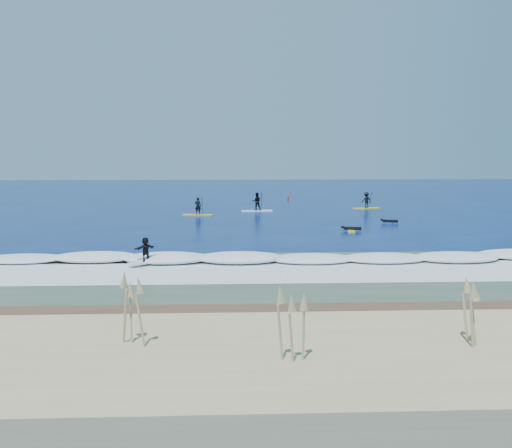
{
  "coord_description": "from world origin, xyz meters",
  "views": [
    {
      "loc": [
        -3.4,
        -40.93,
        6.05
      ],
      "look_at": [
        -1.6,
        1.42,
        0.6
      ],
      "focal_mm": 40.0,
      "sensor_mm": 36.0,
      "label": 1
    }
  ],
  "objects_px": {
    "marker_buoy": "(288,198)",
    "wave_surfer": "(145,251)",
    "sup_paddler_right": "(366,201)",
    "sup_paddler_left": "(198,209)",
    "prone_paddler_near": "(351,229)",
    "prone_paddler_far": "(389,222)",
    "sup_paddler_center": "(257,203)"
  },
  "relations": [
    {
      "from": "sup_paddler_center",
      "to": "wave_surfer",
      "type": "relative_size",
      "value": 1.74
    },
    {
      "from": "sup_paddler_right",
      "to": "prone_paddler_near",
      "type": "bearing_deg",
      "value": -122.32
    },
    {
      "from": "sup_paddler_right",
      "to": "sup_paddler_left",
      "type": "bearing_deg",
      "value": -177.73
    },
    {
      "from": "marker_buoy",
      "to": "wave_surfer",
      "type": "bearing_deg",
      "value": -105.85
    },
    {
      "from": "sup_paddler_center",
      "to": "prone_paddler_far",
      "type": "xyz_separation_m",
      "value": [
        10.72,
        -10.14,
        -0.69
      ]
    },
    {
      "from": "sup_paddler_left",
      "to": "sup_paddler_center",
      "type": "relative_size",
      "value": 0.91
    },
    {
      "from": "sup_paddler_left",
      "to": "sup_paddler_center",
      "type": "height_order",
      "value": "sup_paddler_center"
    },
    {
      "from": "sup_paddler_right",
      "to": "prone_paddler_near",
      "type": "height_order",
      "value": "sup_paddler_right"
    },
    {
      "from": "prone_paddler_near",
      "to": "prone_paddler_far",
      "type": "xyz_separation_m",
      "value": [
        4.14,
        4.42,
        -0.01
      ]
    },
    {
      "from": "sup_paddler_left",
      "to": "prone_paddler_near",
      "type": "relative_size",
      "value": 1.45
    },
    {
      "from": "sup_paddler_center",
      "to": "prone_paddler_near",
      "type": "bearing_deg",
      "value": -71.14
    },
    {
      "from": "wave_surfer",
      "to": "marker_buoy",
      "type": "bearing_deg",
      "value": 35.67
    },
    {
      "from": "sup_paddler_left",
      "to": "prone_paddler_near",
      "type": "distance_m",
      "value": 16.52
    },
    {
      "from": "sup_paddler_left",
      "to": "marker_buoy",
      "type": "xyz_separation_m",
      "value": [
        10.22,
        17.12,
        -0.36
      ]
    },
    {
      "from": "sup_paddler_right",
      "to": "wave_surfer",
      "type": "xyz_separation_m",
      "value": [
        -18.69,
        -29.21,
        0.0
      ]
    },
    {
      "from": "marker_buoy",
      "to": "prone_paddler_far",
      "type": "bearing_deg",
      "value": -75.39
    },
    {
      "from": "prone_paddler_far",
      "to": "wave_surfer",
      "type": "bearing_deg",
      "value": 151.33
    },
    {
      "from": "sup_paddler_right",
      "to": "prone_paddler_far",
      "type": "relative_size",
      "value": 1.57
    },
    {
      "from": "wave_surfer",
      "to": "prone_paddler_far",
      "type": "bearing_deg",
      "value": 5.37
    },
    {
      "from": "wave_surfer",
      "to": "sup_paddler_right",
      "type": "bearing_deg",
      "value": 18.91
    },
    {
      "from": "sup_paddler_center",
      "to": "sup_paddler_right",
      "type": "xyz_separation_m",
      "value": [
        11.62,
        1.98,
        -0.03
      ]
    },
    {
      "from": "sup_paddler_left",
      "to": "sup_paddler_right",
      "type": "relative_size",
      "value": 0.97
    },
    {
      "from": "sup_paddler_center",
      "to": "prone_paddler_near",
      "type": "relative_size",
      "value": 1.6
    },
    {
      "from": "sup_paddler_center",
      "to": "sup_paddler_right",
      "type": "relative_size",
      "value": 1.07
    },
    {
      "from": "sup_paddler_right",
      "to": "prone_paddler_far",
      "type": "height_order",
      "value": "sup_paddler_right"
    },
    {
      "from": "prone_paddler_near",
      "to": "sup_paddler_right",
      "type": "bearing_deg",
      "value": -6.76
    },
    {
      "from": "sup_paddler_center",
      "to": "prone_paddler_near",
      "type": "distance_m",
      "value": 16.0
    },
    {
      "from": "sup_paddler_right",
      "to": "wave_surfer",
      "type": "height_order",
      "value": "sup_paddler_right"
    },
    {
      "from": "prone_paddler_near",
      "to": "prone_paddler_far",
      "type": "height_order",
      "value": "prone_paddler_near"
    },
    {
      "from": "prone_paddler_far",
      "to": "sup_paddler_right",
      "type": "bearing_deg",
      "value": 13.2
    },
    {
      "from": "prone_paddler_far",
      "to": "wave_surfer",
      "type": "relative_size",
      "value": 1.03
    },
    {
      "from": "wave_surfer",
      "to": "marker_buoy",
      "type": "distance_m",
      "value": 42.45
    }
  ]
}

